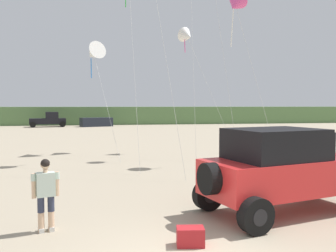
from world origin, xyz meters
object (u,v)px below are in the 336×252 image
(cooler_box, at_px, (190,237))
(distant_sedan, at_px, (96,122))
(kite_yellow_diamond, at_px, (94,53))
(kite_black_sled, at_px, (187,36))
(kite_red_delta, at_px, (235,5))
(person_watching, at_px, (46,191))
(distant_pickup, at_px, (49,120))
(jeep, at_px, (283,168))

(cooler_box, height_order, distant_sedan, distant_sedan)
(kite_yellow_diamond, distance_m, kite_black_sled, 5.77)
(distant_sedan, height_order, kite_red_delta, kite_red_delta)
(person_watching, bearing_deg, kite_yellow_diamond, 86.97)
(cooler_box, xyz_separation_m, kite_red_delta, (4.53, 9.72, 7.49))
(kite_red_delta, bearing_deg, person_watching, -132.17)
(person_watching, relative_size, cooler_box, 2.98)
(person_watching, bearing_deg, distant_pickup, 98.12)
(jeep, distance_m, kite_black_sled, 14.24)
(person_watching, relative_size, kite_black_sled, 0.22)
(jeep, height_order, distant_pickup, jeep)
(kite_yellow_diamond, bearing_deg, cooler_box, -81.44)
(cooler_box, distance_m, distant_pickup, 44.02)
(distant_sedan, bearing_deg, jeep, -100.62)
(person_watching, relative_size, kite_yellow_diamond, 0.25)
(jeep, distance_m, cooler_box, 3.59)
(cooler_box, relative_size, kite_red_delta, 0.07)
(distant_pickup, bearing_deg, person_watching, -81.88)
(distant_pickup, relative_size, distant_sedan, 1.16)
(person_watching, distance_m, kite_yellow_diamond, 14.81)
(person_watching, distance_m, distant_pickup, 42.14)
(distant_pickup, height_order, kite_red_delta, kite_red_delta)
(kite_yellow_diamond, bearing_deg, kite_red_delta, -39.05)
(jeep, relative_size, kite_black_sled, 0.65)
(distant_pickup, bearing_deg, distant_sedan, -1.88)
(cooler_box, relative_size, kite_yellow_diamond, 0.08)
(distant_sedan, xyz_separation_m, kite_yellow_diamond, (0.46, -27.61, 5.40))
(distant_sedan, height_order, kite_yellow_diamond, kite_yellow_diamond)
(cooler_box, bearing_deg, distant_pickup, 109.81)
(person_watching, xyz_separation_m, distant_pickup, (-5.95, 41.71, 0.00))
(person_watching, height_order, kite_red_delta, kite_red_delta)
(cooler_box, xyz_separation_m, distant_pickup, (-8.99, 43.08, 0.75))
(kite_red_delta, relative_size, kite_black_sled, 1.08)
(kite_yellow_diamond, bearing_deg, distant_pickup, 103.52)
(person_watching, xyz_separation_m, kite_red_delta, (7.57, 8.35, 6.75))
(jeep, relative_size, kite_yellow_diamond, 0.74)
(person_watching, bearing_deg, jeep, 4.04)
(person_watching, bearing_deg, distant_sedan, 89.62)
(cooler_box, distance_m, kite_black_sled, 16.62)
(distant_sedan, distance_m, kite_red_delta, 34.68)
(jeep, xyz_separation_m, distant_pickup, (-11.94, 41.29, -0.26))
(kite_black_sled, bearing_deg, distant_pickup, 113.51)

